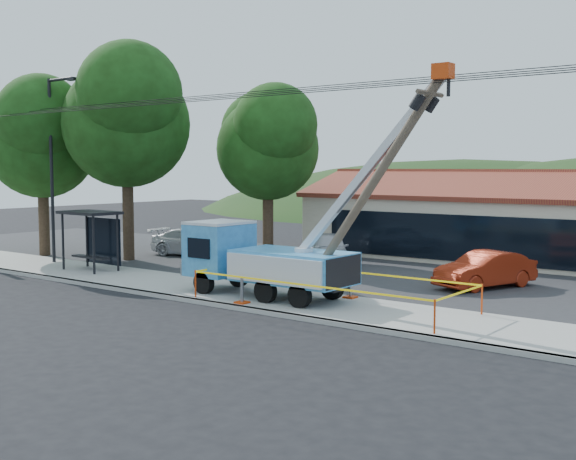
{
  "coord_description": "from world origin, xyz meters",
  "views": [
    {
      "loc": [
        16.43,
        -15.78,
        4.78
      ],
      "look_at": [
        0.45,
        5.0,
        2.49
      ],
      "focal_mm": 45.0,
      "sensor_mm": 36.0,
      "label": 1
    }
  ],
  "objects_px": {
    "car_silver": "(328,268)",
    "car_white": "(195,257)",
    "bus_shelter": "(93,227)",
    "leaning_pole": "(372,184)",
    "utility_truck": "(264,257)",
    "car_red": "(485,290)"
  },
  "relations": [
    {
      "from": "leaning_pole",
      "to": "car_white",
      "type": "xyz_separation_m",
      "value": [
        -15.28,
        7.39,
        -4.23
      ]
    },
    {
      "from": "utility_truck",
      "to": "car_red",
      "type": "xyz_separation_m",
      "value": [
        5.51,
        6.86,
        -1.54
      ]
    },
    {
      "from": "car_silver",
      "to": "utility_truck",
      "type": "bearing_deg",
      "value": -107.51
    },
    {
      "from": "bus_shelter",
      "to": "car_silver",
      "type": "relative_size",
      "value": 0.6
    },
    {
      "from": "utility_truck",
      "to": "leaning_pole",
      "type": "distance_m",
      "value": 5.29
    },
    {
      "from": "leaning_pole",
      "to": "utility_truck",
      "type": "bearing_deg",
      "value": 178.2
    },
    {
      "from": "leaning_pole",
      "to": "bus_shelter",
      "type": "relative_size",
      "value": 2.7
    },
    {
      "from": "car_silver",
      "to": "car_red",
      "type": "relative_size",
      "value": 1.1
    },
    {
      "from": "bus_shelter",
      "to": "utility_truck",
      "type": "bearing_deg",
      "value": -0.31
    },
    {
      "from": "car_silver",
      "to": "car_red",
      "type": "height_order",
      "value": "car_silver"
    },
    {
      "from": "bus_shelter",
      "to": "car_white",
      "type": "relative_size",
      "value": 0.57
    },
    {
      "from": "leaning_pole",
      "to": "bus_shelter",
      "type": "bearing_deg",
      "value": 177.76
    },
    {
      "from": "bus_shelter",
      "to": "car_silver",
      "type": "bearing_deg",
      "value": 48.95
    },
    {
      "from": "car_silver",
      "to": "car_white",
      "type": "relative_size",
      "value": 0.96
    },
    {
      "from": "bus_shelter",
      "to": "car_silver",
      "type": "height_order",
      "value": "bus_shelter"
    },
    {
      "from": "utility_truck",
      "to": "car_white",
      "type": "bearing_deg",
      "value": 145.95
    },
    {
      "from": "car_red",
      "to": "car_white",
      "type": "bearing_deg",
      "value": -159.85
    },
    {
      "from": "utility_truck",
      "to": "car_red",
      "type": "relative_size",
      "value": 2.43
    },
    {
      "from": "leaning_pole",
      "to": "bus_shelter",
      "type": "xyz_separation_m",
      "value": [
        -14.84,
        0.58,
        -2.13
      ]
    },
    {
      "from": "bus_shelter",
      "to": "leaning_pole",
      "type": "bearing_deg",
      "value": -0.11
    },
    {
      "from": "leaning_pole",
      "to": "car_white",
      "type": "relative_size",
      "value": 1.55
    },
    {
      "from": "bus_shelter",
      "to": "car_silver",
      "type": "xyz_separation_m",
      "value": [
        7.39,
        7.88,
        -2.1
      ]
    }
  ]
}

